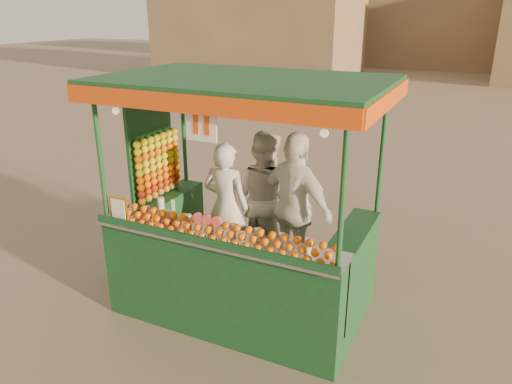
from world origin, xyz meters
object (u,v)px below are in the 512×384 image
at_px(vendor_left, 226,206).
at_px(vendor_right, 295,208).
at_px(vendor_middle, 263,197).
at_px(juice_cart, 234,242).

relative_size(vendor_left, vendor_right, 0.89).
bearing_deg(vendor_middle, vendor_right, 160.25).
bearing_deg(vendor_left, vendor_right, -175.84).
xyz_separation_m(vendor_left, vendor_middle, (0.34, 0.37, 0.05)).
bearing_deg(vendor_middle, juice_cart, 95.84).
relative_size(vendor_left, vendor_middle, 0.94).
bearing_deg(vendor_middle, vendor_left, 54.35).
relative_size(juice_cart, vendor_left, 1.87).
xyz_separation_m(juice_cart, vendor_middle, (0.01, 0.78, 0.29)).
distance_m(vendor_left, vendor_right, 0.89).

